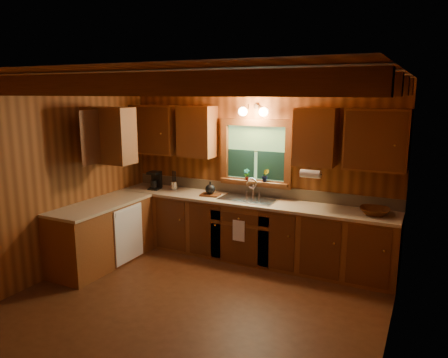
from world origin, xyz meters
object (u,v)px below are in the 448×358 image
Objects in this scene: cutting_board at (210,195)px; wicker_basket at (375,211)px; sink at (248,202)px; coffee_maker at (155,180)px.

wicker_basket reaches higher than cutting_board.
sink is 1.76m from wicker_basket.
coffee_maker is at bearing -178.80° from sink.
coffee_maker reaches higher than wicker_basket.
cutting_board is 0.76× the size of wicker_basket.
sink reaches higher than wicker_basket.
coffee_maker is 0.78× the size of wicker_basket.
coffee_maker reaches higher than cutting_board.
sink reaches higher than cutting_board.
wicker_basket is (1.76, -0.03, 0.09)m from sink.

